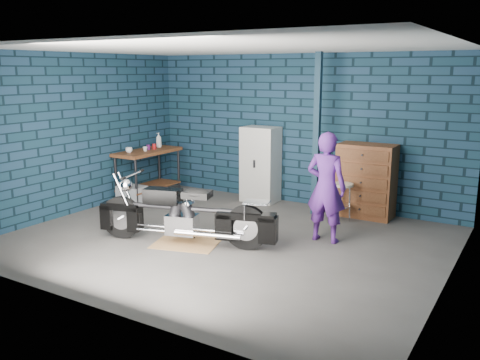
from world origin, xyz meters
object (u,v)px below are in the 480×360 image
at_px(workbench, 148,174).
at_px(motorcycle, 185,210).
at_px(tool_chest, 366,181).
at_px(shop_stool, 342,202).
at_px(locker, 260,164).
at_px(person, 326,187).
at_px(storage_bin, 132,194).

relative_size(workbench, motorcycle, 0.63).
height_order(tool_chest, shop_stool, tool_chest).
relative_size(workbench, tool_chest, 1.14).
bearing_deg(locker, motorcycle, -84.17).
height_order(person, locker, person).
distance_m(motorcycle, tool_chest, 3.17).
bearing_deg(storage_bin, shop_stool, 12.98).
xyz_separation_m(workbench, shop_stool, (3.78, 0.37, -0.14)).
xyz_separation_m(storage_bin, tool_chest, (3.99, 1.32, 0.46)).
distance_m(locker, shop_stool, 1.86).
height_order(workbench, tool_chest, tool_chest).
distance_m(storage_bin, locker, 2.45).
bearing_deg(storage_bin, tool_chest, 18.24).
distance_m(workbench, person, 3.99).
bearing_deg(shop_stool, tool_chest, 62.29).
relative_size(motorcycle, storage_bin, 4.48).
xyz_separation_m(motorcycle, shop_stool, (1.49, 2.20, -0.18)).
height_order(person, storage_bin, person).
xyz_separation_m(workbench, locker, (2.01, 0.82, 0.24)).
bearing_deg(motorcycle, locker, 79.91).
height_order(motorcycle, person, person).
bearing_deg(storage_bin, locker, 33.42).
bearing_deg(storage_bin, motorcycle, -30.53).
relative_size(storage_bin, tool_chest, 0.40).
bearing_deg(shop_stool, locker, 165.67).
height_order(person, tool_chest, person).
bearing_deg(motorcycle, tool_chest, 41.00).
distance_m(locker, tool_chest, 2.00).
xyz_separation_m(workbench, motorcycle, (2.28, -1.84, 0.03)).
height_order(workbench, motorcycle, motorcycle).
relative_size(motorcycle, locker, 1.59).
height_order(storage_bin, locker, locker).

